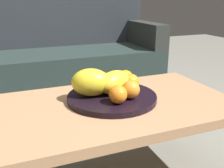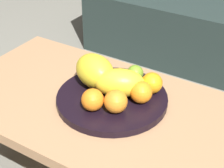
% 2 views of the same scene
% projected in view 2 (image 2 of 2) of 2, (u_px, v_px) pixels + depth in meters
% --- Properties ---
extents(coffee_table, '(1.12, 0.61, 0.41)m').
position_uv_depth(coffee_table, '(99.00, 113.00, 1.31)').
color(coffee_table, '#AA7D57').
rests_on(coffee_table, ground_plane).
extents(fruit_bowl, '(0.40, 0.40, 0.03)m').
position_uv_depth(fruit_bowl, '(112.00, 99.00, 1.29)').
color(fruit_bowl, black).
rests_on(fruit_bowl, coffee_table).
extents(melon_large_front, '(0.20, 0.18, 0.12)m').
position_uv_depth(melon_large_front, '(95.00, 71.00, 1.31)').
color(melon_large_front, yellow).
rests_on(melon_large_front, fruit_bowl).
extents(melon_smaller_beside, '(0.21, 0.17, 0.10)m').
position_uv_depth(melon_smaller_beside, '(119.00, 83.00, 1.26)').
color(melon_smaller_beside, yellow).
rests_on(melon_smaller_beside, fruit_bowl).
extents(orange_front, '(0.08, 0.08, 0.08)m').
position_uv_depth(orange_front, '(93.00, 100.00, 1.20)').
color(orange_front, orange).
rests_on(orange_front, fruit_bowl).
extents(orange_left, '(0.08, 0.08, 0.08)m').
position_uv_depth(orange_left, '(116.00, 101.00, 1.19)').
color(orange_left, orange).
rests_on(orange_left, fruit_bowl).
extents(orange_right, '(0.08, 0.08, 0.08)m').
position_uv_depth(orange_right, '(152.00, 83.00, 1.28)').
color(orange_right, orange).
rests_on(orange_right, fruit_bowl).
extents(orange_back, '(0.08, 0.08, 0.08)m').
position_uv_depth(orange_back, '(141.00, 92.00, 1.23)').
color(orange_back, orange).
rests_on(orange_back, fruit_bowl).
extents(apple_left, '(0.06, 0.06, 0.06)m').
position_uv_depth(apple_left, '(135.00, 73.00, 1.35)').
color(apple_left, olive).
rests_on(apple_left, fruit_bowl).
extents(banana_bunch, '(0.17, 0.15, 0.06)m').
position_uv_depth(banana_bunch, '(126.00, 82.00, 1.31)').
color(banana_bunch, gold).
rests_on(banana_bunch, fruit_bowl).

